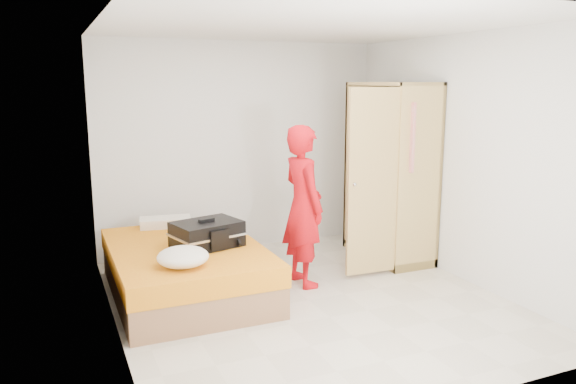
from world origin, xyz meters
name	(u,v)px	position (x,y,z in m)	size (l,w,h in m)	color
room	(309,169)	(0.00, 0.00, 1.30)	(4.00, 4.02, 2.60)	beige
bed	(186,270)	(-1.05, 0.65, 0.25)	(1.42, 2.02, 0.50)	#906141
wardrobe	(388,177)	(1.45, 0.86, 1.00)	(1.17, 1.20, 2.10)	tan
person	(303,206)	(0.15, 0.46, 0.84)	(0.61, 0.40, 1.68)	red
suitcase	(207,234)	(-0.85, 0.55, 0.62)	(0.75, 0.62, 0.28)	black
round_cushion	(183,257)	(-1.21, 0.03, 0.59)	(0.46, 0.46, 0.17)	white
pillow	(165,222)	(-1.08, 1.50, 0.55)	(0.56, 0.28, 0.10)	white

